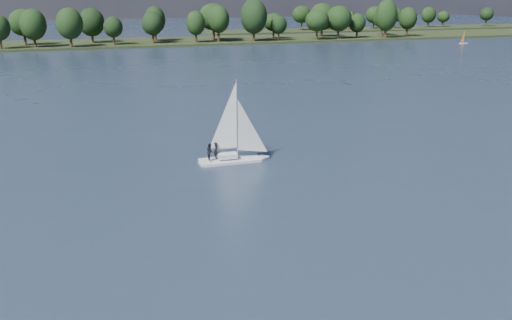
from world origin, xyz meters
The scene contains 6 objects.
ground centered at (0.00, 100.00, 0.00)m, with size 700.00×700.00×0.00m, color #233342.
far_shore centered at (0.00, 212.00, 0.00)m, with size 660.00×40.00×1.50m, color black.
far_shore_back centered at (160.00, 260.00, 0.00)m, with size 220.00×30.00×1.40m, color black.
sailboat centered at (-5.93, 46.39, 2.66)m, with size 7.30×2.24×9.52m.
dinghy_orange centered at (126.78, 169.06, 1.21)m, with size 3.35×1.70×5.13m.
treeline centered at (-18.66, 207.79, 8.13)m, with size 562.53×73.38×18.66m.
Camera 1 is at (-24.12, -10.96, 17.68)m, focal length 40.00 mm.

